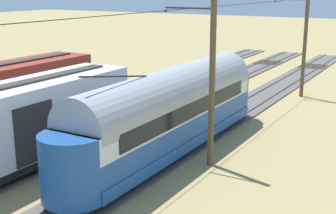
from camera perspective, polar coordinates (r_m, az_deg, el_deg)
ground_plane at (r=25.72m, az=-10.23°, el=-4.22°), size 220.00×220.00×0.00m
track_streetcar_siding at (r=23.23m, az=-0.42°, el=-5.91°), size 2.80×80.00×0.18m
track_adjacent_siding at (r=25.93m, az=-9.78°, el=-3.92°), size 2.80×80.00×0.18m
track_third_siding at (r=29.20m, az=-17.18°, el=-2.26°), size 2.80×80.00×0.18m
vintage_streetcar at (r=23.06m, az=0.34°, el=-0.31°), size 2.65×16.91×4.86m
boxcar_adjacent at (r=21.80m, az=-18.74°, el=-2.24°), size 2.96×13.97×3.85m
catenary_pole_foreground at (r=36.46m, az=16.33°, el=7.37°), size 2.66×0.28×7.65m
catenary_pole_mid_near at (r=21.18m, az=5.26°, el=3.06°), size 2.66×0.28×7.65m
overhead_wire_run at (r=22.44m, az=0.70°, el=11.82°), size 2.45×36.64×0.18m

